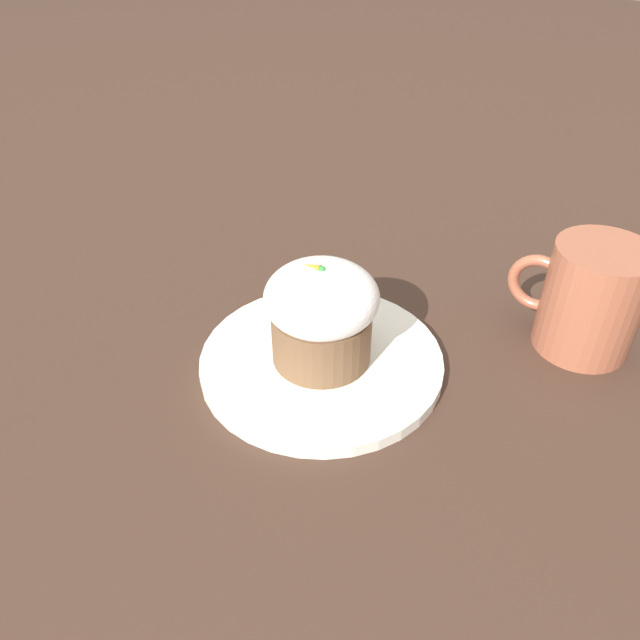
% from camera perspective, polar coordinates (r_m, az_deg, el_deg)
% --- Properties ---
extents(ground_plane, '(4.00, 4.00, 0.00)m').
position_cam_1_polar(ground_plane, '(0.58, 0.13, -4.21)').
color(ground_plane, '#3D281E').
extents(dessert_plate, '(0.22, 0.22, 0.01)m').
position_cam_1_polar(dessert_plate, '(0.58, 0.13, -3.77)').
color(dessert_plate, white).
rests_on(dessert_plate, ground_plane).
extents(carrot_cake, '(0.10, 0.10, 0.10)m').
position_cam_1_polar(carrot_cake, '(0.54, -0.00, 0.49)').
color(carrot_cake, brown).
rests_on(carrot_cake, dessert_plate).
extents(spoon, '(0.10, 0.11, 0.01)m').
position_cam_1_polar(spoon, '(0.59, 1.33, -2.04)').
color(spoon, '#B7B7BC').
rests_on(spoon, dessert_plate).
extents(coffee_cup, '(0.12, 0.09, 0.11)m').
position_cam_1_polar(coffee_cup, '(0.63, 23.44, 1.82)').
color(coffee_cup, '#9E563D').
rests_on(coffee_cup, ground_plane).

